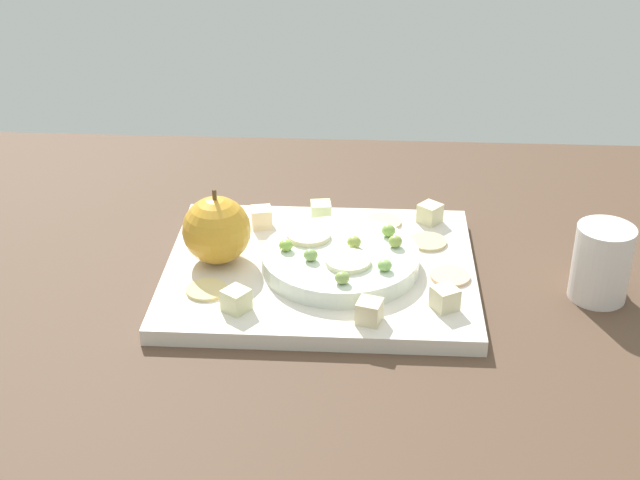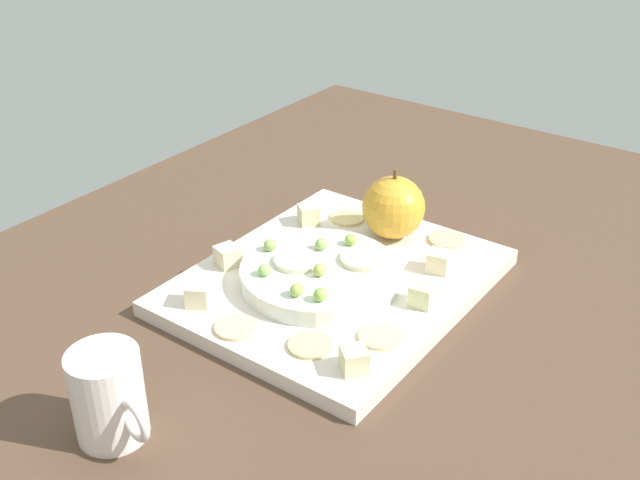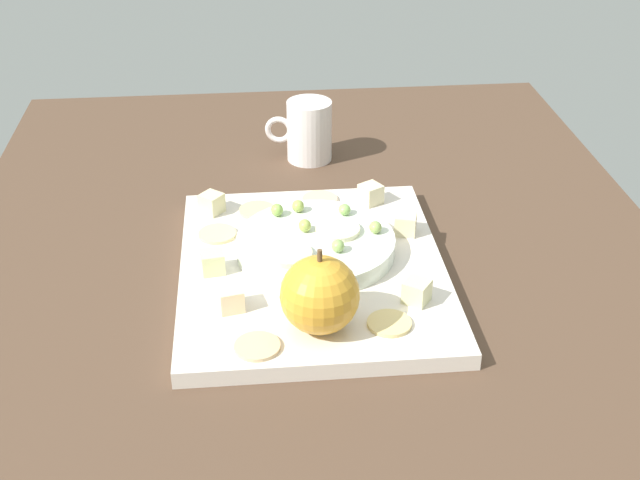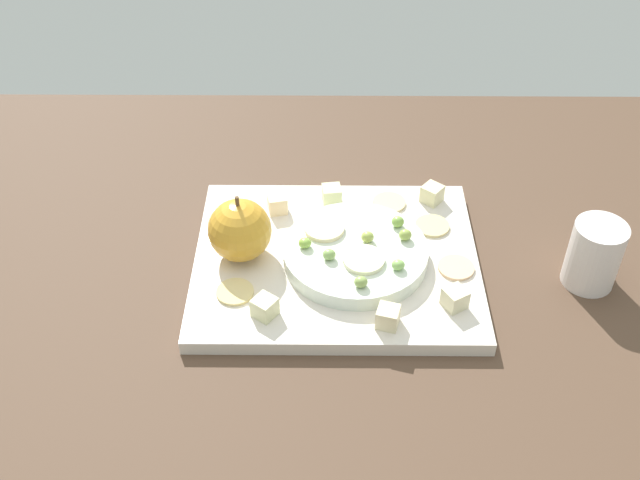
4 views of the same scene
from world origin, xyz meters
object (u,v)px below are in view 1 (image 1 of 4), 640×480
cracker_0 (206,290)px  apple_whole (217,230)px  platter (320,271)px  cheese_cube_2 (261,217)px  grape_1 (354,242)px  cheese_cube_0 (445,298)px  grape_6 (385,265)px  cracker_4 (204,232)px  cheese_cube_3 (236,300)px  grape_2 (395,241)px  grape_5 (311,255)px  serving_dish (341,258)px  apple_slice_0 (311,235)px  apple_slice_1 (348,261)px  grape_3 (342,278)px  cup (601,262)px  grape_4 (389,231)px  cracker_2 (383,222)px  cracker_1 (450,276)px  cracker_3 (428,242)px  cheese_cube_5 (369,311)px  cheese_cube_4 (321,212)px  cheese_cube_1 (430,213)px  grape_0 (286,245)px

cracker_0 → apple_whole: bearing=-91.9°
platter → apple_whole: (11.98, -0.28, 4.89)cm
cheese_cube_2 → grape_1: grape_1 is taller
cheese_cube_0 → grape_6: size_ratio=1.54×
cracker_0 → cracker_4: (2.50, -13.36, 0.00)cm
cheese_cube_3 → grape_6: bearing=-160.0°
platter → grape_2: 9.42cm
grape_5 → cheese_cube_0: bearing=158.3°
cheese_cube_3 → grape_1: grape_1 is taller
serving_dish → cracker_4: bearing=-21.8°
apple_whole → apple_slice_0: size_ratio=1.55×
apple_slice_0 → apple_slice_1: bearing=127.2°
cracker_4 → grape_3: grape_3 is taller
serving_dish → cheese_cube_0: 14.21cm
grape_5 → cup: cup is taller
grape_4 → serving_dish: bearing=33.9°
apple_whole → cracker_2: (-19.31, -10.40, -3.76)cm
apple_whole → cracker_2: apple_whole is taller
apple_whole → grape_3: 16.74cm
serving_dish → apple_slice_1: (-0.93, 3.03, 1.33)cm
platter → apple_slice_1: size_ratio=6.97×
cracker_4 → cup: cup is taller
cheese_cube_0 → cracker_0: (26.01, -1.90, -1.03)cm
cracker_4 → grape_5: grape_5 is taller
apple_whole → grape_6: (-19.34, 4.79, -1.26)cm
cracker_1 → grape_2: grape_2 is taller
cracker_3 → grape_4: 5.98cm
cheese_cube_5 → grape_3: (3.00, -4.11, 1.50)cm
grape_5 → cup: size_ratio=0.17×
cheese_cube_4 → cracker_4: size_ratio=0.55×
cheese_cube_3 → grape_6: grape_6 is taller
cheese_cube_4 → cheese_cube_5: 23.56cm
cheese_cube_1 → apple_slice_1: apple_slice_1 is taller
grape_1 → grape_6: grape_1 is taller
cheese_cube_0 → cheese_cube_3: size_ratio=1.00×
cheese_cube_3 → cup: (-39.80, -8.04, 1.31)cm
grape_1 → grape_6: 6.10cm
serving_dish → apple_slice_0: size_ratio=3.55×
grape_6 → apple_slice_1: bearing=-17.3°
cheese_cube_5 → grape_0: size_ratio=1.54×
cheese_cube_4 → grape_0: bearing=73.8°
grape_1 → cheese_cube_0: bearing=137.4°
cheese_cube_3 → grape_4: size_ratio=1.54×
cheese_cube_1 → cracker_0: 31.21cm
cheese_cube_3 → apple_slice_0: 14.79cm
cheese_cube_1 → cracker_1: bearing=97.0°
serving_dish → cracker_1: 12.70cm
grape_1 → platter: bearing=7.4°
grape_5 → apple_slice_0: size_ratio=0.31×
cracker_4 → cracker_3: bearing=178.2°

